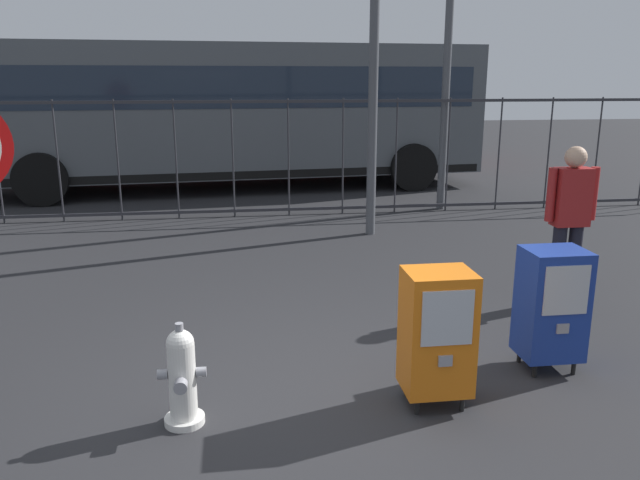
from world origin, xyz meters
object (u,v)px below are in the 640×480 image
at_px(newspaper_box_primary, 437,331).
at_px(bus_far, 232,101).
at_px(fire_hydrant, 182,377).
at_px(pedestrian, 570,216).
at_px(bus_near, 231,108).
at_px(newspaper_box_secondary, 552,303).

distance_m(newspaper_box_primary, bus_far, 14.32).
height_order(fire_hydrant, newspaper_box_primary, newspaper_box_primary).
relative_size(pedestrian, bus_near, 0.16).
height_order(fire_hydrant, newspaper_box_secondary, newspaper_box_secondary).
distance_m(bus_near, bus_far, 4.48).
bearing_deg(bus_near, newspaper_box_primary, -86.66).
bearing_deg(bus_near, newspaper_box_secondary, -79.78).
bearing_deg(bus_far, fire_hydrant, -86.73).
height_order(newspaper_box_secondary, pedestrian, pedestrian).
xyz_separation_m(newspaper_box_secondary, bus_near, (-2.54, 9.29, 1.14)).
bearing_deg(fire_hydrant, bus_near, 87.83).
xyz_separation_m(fire_hydrant, bus_near, (0.37, 9.76, 1.36)).
bearing_deg(newspaper_box_primary, bus_far, 95.66).
distance_m(newspaper_box_primary, bus_near, 9.90).
relative_size(newspaper_box_secondary, pedestrian, 0.61).
xyz_separation_m(fire_hydrant, newspaper_box_secondary, (2.91, 0.47, 0.22)).
bearing_deg(newspaper_box_secondary, bus_far, 100.32).
bearing_deg(bus_near, bus_far, 84.53).
distance_m(pedestrian, bus_far, 12.80).
xyz_separation_m(newspaper_box_primary, pedestrian, (2.02, 1.89, 0.38)).
height_order(newspaper_box_secondary, bus_near, bus_near).
bearing_deg(pedestrian, bus_near, 113.84).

